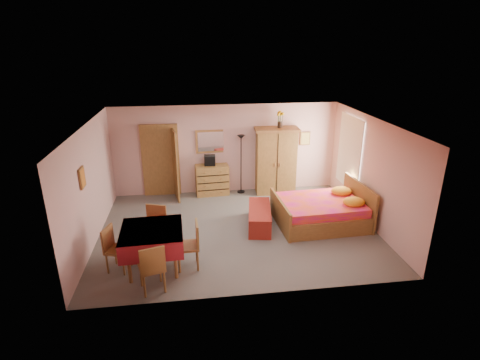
{
  "coord_description": "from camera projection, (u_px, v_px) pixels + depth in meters",
  "views": [
    {
      "loc": [
        -1.04,
        -7.99,
        4.28
      ],
      "look_at": [
        0.1,
        0.3,
        1.15
      ],
      "focal_mm": 28.0,
      "sensor_mm": 36.0,
      "label": 1
    }
  ],
  "objects": [
    {
      "name": "wardrobe",
      "position": [
        276.0,
        161.0,
        10.9
      ],
      "size": [
        1.28,
        0.71,
        1.96
      ],
      "primitive_type": "cube",
      "rotation": [
        0.0,
        0.0,
        -0.06
      ],
      "color": "olive",
      "rests_on": "floor"
    },
    {
      "name": "picture_left",
      "position": [
        82.0,
        178.0,
        7.49
      ],
      "size": [
        0.04,
        0.32,
        0.42
      ],
      "primitive_type": "cube",
      "color": "orange",
      "rests_on": "wall_left"
    },
    {
      "name": "picture_back",
      "position": [
        305.0,
        138.0,
        11.09
      ],
      "size": [
        0.3,
        0.04,
        0.4
      ],
      "primitive_type": "cube",
      "color": "#D8BF59",
      "rests_on": "wall_back"
    },
    {
      "name": "bed",
      "position": [
        320.0,
        205.0,
        9.18
      ],
      "size": [
        2.21,
        1.78,
        0.99
      ],
      "primitive_type": "cube",
      "rotation": [
        0.0,
        0.0,
        0.04
      ],
      "color": "#E41688",
      "rests_on": "floor"
    },
    {
      "name": "wall_back",
      "position": [
        226.0,
        149.0,
        10.91
      ],
      "size": [
        6.5,
        0.1,
        2.6
      ],
      "primitive_type": "cube",
      "color": "#D4A19A",
      "rests_on": "floor"
    },
    {
      "name": "wall_right",
      "position": [
        371.0,
        172.0,
        9.0
      ],
      "size": [
        0.1,
        5.0,
        2.6
      ],
      "primitive_type": "cube",
      "color": "#D4A19A",
      "rests_on": "floor"
    },
    {
      "name": "wall_mirror",
      "position": [
        211.0,
        141.0,
        10.76
      ],
      "size": [
        0.86,
        0.09,
        0.68
      ],
      "primitive_type": "cube",
      "rotation": [
        0.0,
        0.0,
        0.05
      ],
      "color": "white",
      "rests_on": "wall_back"
    },
    {
      "name": "floor",
      "position": [
        238.0,
        229.0,
        9.05
      ],
      "size": [
        6.5,
        6.5,
        0.0
      ],
      "primitive_type": "plane",
      "color": "slate",
      "rests_on": "ground"
    },
    {
      "name": "ceiling",
      "position": [
        237.0,
        123.0,
        8.14
      ],
      "size": [
        6.5,
        6.5,
        0.0
      ],
      "primitive_type": "plane",
      "rotation": [
        3.14,
        0.0,
        0.0
      ],
      "color": "brown",
      "rests_on": "wall_back"
    },
    {
      "name": "sunflower_vase",
      "position": [
        280.0,
        119.0,
        10.53
      ],
      "size": [
        0.19,
        0.19,
        0.47
      ],
      "primitive_type": "cube",
      "rotation": [
        0.0,
        0.0,
        0.02
      ],
      "color": "yellow",
      "rests_on": "wardrobe"
    },
    {
      "name": "wall_front",
      "position": [
        257.0,
        230.0,
        6.27
      ],
      "size": [
        6.5,
        0.1,
        2.6
      ],
      "primitive_type": "cube",
      "color": "#D4A19A",
      "rests_on": "floor"
    },
    {
      "name": "chest_of_drawers",
      "position": [
        212.0,
        180.0,
        10.96
      ],
      "size": [
        0.97,
        0.53,
        0.89
      ],
      "primitive_type": "cube",
      "rotation": [
        0.0,
        0.0,
        0.07
      ],
      "color": "#A57638",
      "rests_on": "floor"
    },
    {
      "name": "chair_east",
      "position": [
        188.0,
        245.0,
        7.38
      ],
      "size": [
        0.46,
        0.46,
        0.97
      ],
      "primitive_type": "cube",
      "rotation": [
        0.0,
        0.0,
        1.61
      ],
      "color": "brown",
      "rests_on": "floor"
    },
    {
      "name": "bench",
      "position": [
        259.0,
        217.0,
        9.12
      ],
      "size": [
        0.75,
        1.48,
        0.47
      ],
      "primitive_type": "cube",
      "rotation": [
        0.0,
        0.0,
        -0.17
      ],
      "color": "maroon",
      "rests_on": "floor"
    },
    {
      "name": "stereo",
      "position": [
        210.0,
        160.0,
        10.76
      ],
      "size": [
        0.33,
        0.25,
        0.29
      ],
      "primitive_type": "cube",
      "rotation": [
        0.0,
        0.0,
        -0.05
      ],
      "color": "black",
      "rests_on": "chest_of_drawers"
    },
    {
      "name": "doorway",
      "position": [
        161.0,
        161.0,
        10.74
      ],
      "size": [
        1.06,
        0.12,
        2.15
      ],
      "primitive_type": "cube",
      "color": "#9E6B35",
      "rests_on": "floor"
    },
    {
      "name": "window",
      "position": [
        350.0,
        152.0,
        10.06
      ],
      "size": [
        0.08,
        1.4,
        1.95
      ],
      "primitive_type": "cube",
      "color": "white",
      "rests_on": "wall_right"
    },
    {
      "name": "floor_lamp",
      "position": [
        241.0,
        164.0,
        10.94
      ],
      "size": [
        0.25,
        0.25,
        1.75
      ],
      "primitive_type": "cube",
      "rotation": [
        0.0,
        0.0,
        -0.13
      ],
      "color": "black",
      "rests_on": "floor"
    },
    {
      "name": "chair_west",
      "position": [
        118.0,
        249.0,
        7.3
      ],
      "size": [
        0.52,
        0.52,
        0.92
      ],
      "primitive_type": "cube",
      "rotation": [
        0.0,
        0.0,
        -1.87
      ],
      "color": "#A16C36",
      "rests_on": "floor"
    },
    {
      "name": "chair_south",
      "position": [
        151.0,
        267.0,
        6.69
      ],
      "size": [
        0.54,
        0.54,
        0.97
      ],
      "primitive_type": "cube",
      "rotation": [
        0.0,
        0.0,
        0.27
      ],
      "color": "olive",
      "rests_on": "floor"
    },
    {
      "name": "chair_north",
      "position": [
        154.0,
        230.0,
        7.96
      ],
      "size": [
        0.57,
        0.57,
        0.99
      ],
      "primitive_type": "cube",
      "rotation": [
        0.0,
        0.0,
        2.82
      ],
      "color": "#AC743A",
      "rests_on": "floor"
    },
    {
      "name": "dining_table",
      "position": [
        153.0,
        249.0,
        7.36
      ],
      "size": [
        1.22,
        1.22,
        0.86
      ],
      "primitive_type": "cube",
      "rotation": [
        0.0,
        0.0,
        0.04
      ],
      "color": "maroon",
      "rests_on": "floor"
    },
    {
      "name": "wall_left",
      "position": [
        90.0,
        186.0,
        8.18
      ],
      "size": [
        0.1,
        5.0,
        2.6
      ],
      "primitive_type": "cube",
      "color": "#D4A19A",
      "rests_on": "floor"
    }
  ]
}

